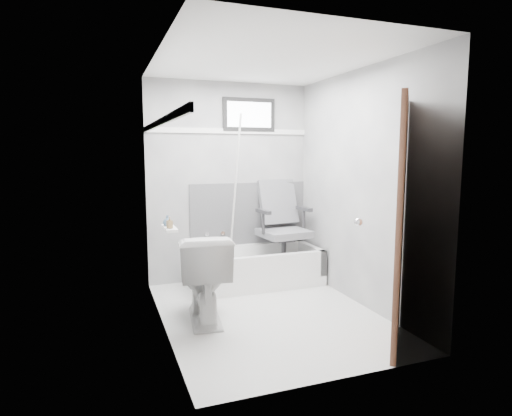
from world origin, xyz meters
name	(u,v)px	position (x,y,z in m)	size (l,w,h in m)	color
floor	(268,314)	(0.00, 0.00, 0.00)	(2.60, 2.60, 0.00)	white
ceiling	(269,60)	(0.00, 0.00, 2.40)	(2.60, 2.60, 0.00)	silver
wall_back	(229,182)	(0.00, 1.30, 1.20)	(2.00, 0.02, 2.40)	slate
wall_front	(342,208)	(0.00, -1.30, 1.20)	(2.00, 0.02, 2.40)	slate
wall_left	(161,195)	(-1.00, 0.00, 1.20)	(0.02, 2.60, 2.40)	slate
wall_right	(360,188)	(1.00, 0.00, 1.20)	(0.02, 2.60, 2.40)	slate
bathtub	(257,267)	(0.22, 0.93, 0.21)	(1.50, 0.70, 0.42)	white
office_chair	(284,226)	(0.58, 0.96, 0.68)	(0.64, 0.64, 1.11)	#5D5E62
toilet	(204,277)	(-0.62, 0.08, 0.41)	(0.47, 0.84, 0.82)	white
door	(454,229)	(0.98, -1.28, 1.00)	(0.78, 0.78, 2.00)	#542F1F
window	(249,115)	(0.25, 1.29, 2.02)	(0.66, 0.04, 0.40)	black
backerboard	(249,214)	(0.25, 1.29, 0.80)	(1.50, 0.02, 0.78)	#4C4C4F
trim_back	(229,131)	(0.00, 1.29, 1.82)	(2.00, 0.02, 0.06)	white
trim_left	(161,122)	(-0.99, 0.00, 1.82)	(0.02, 2.60, 0.06)	white
pole	(235,196)	(-0.01, 1.06, 1.05)	(0.02, 0.02, 1.95)	white
shelf	(170,228)	(-0.93, 0.03, 0.90)	(0.10, 0.32, 0.03)	white
soap_bottle_a	(170,222)	(-0.94, -0.05, 0.97)	(0.04, 0.04, 0.10)	olive
soap_bottle_b	(167,221)	(-0.94, 0.09, 0.96)	(0.08, 0.08, 0.10)	slate
faucet	(215,236)	(-0.20, 1.27, 0.55)	(0.26, 0.10, 0.16)	silver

